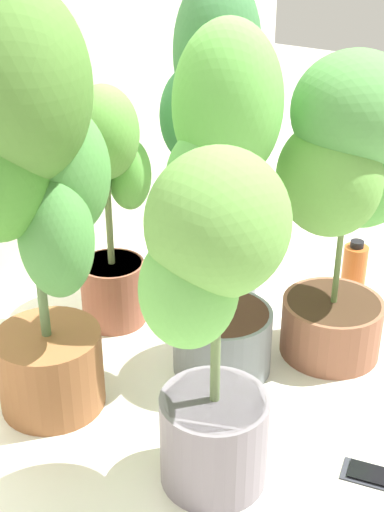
# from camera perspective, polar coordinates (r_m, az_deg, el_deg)

# --- Properties ---
(ground_plane) EXTENTS (8.00, 8.00, 0.00)m
(ground_plane) POSITION_cam_1_polar(r_m,az_deg,el_deg) (1.89, 4.41, -10.14)
(ground_plane) COLOR silver
(ground_plane) RESTS_ON ground
(potted_plant_back_left) EXTENTS (0.43, 0.43, 1.01)m
(potted_plant_back_left) POSITION_cam_1_polar(r_m,az_deg,el_deg) (1.55, -12.84, 5.95)
(potted_plant_back_left) COLOR brown
(potted_plant_back_left) RESTS_ON ground
(potted_plant_back_right) EXTENTS (0.38, 0.28, 0.97)m
(potted_plant_back_right) POSITION_cam_1_polar(r_m,az_deg,el_deg) (2.07, 2.01, 10.15)
(potted_plant_back_right) COLOR slate
(potted_plant_back_right) RESTS_ON ground
(potted_plant_front_left) EXTENTS (0.33, 0.30, 0.76)m
(potted_plant_front_left) POSITION_cam_1_polar(r_m,az_deg,el_deg) (1.35, 1.54, -4.12)
(potted_plant_front_left) COLOR slate
(potted_plant_front_left) RESTS_ON ground
(potted_plant_front_right) EXTENTS (0.44, 0.36, 0.83)m
(potted_plant_front_right) POSITION_cam_1_polar(r_m,az_deg,el_deg) (1.79, 12.32, 5.78)
(potted_plant_front_right) COLOR #8F573F
(potted_plant_front_right) RESTS_ON ground
(potted_plant_back_center) EXTENTS (0.28, 0.21, 0.71)m
(potted_plant_back_center) POSITION_cam_1_polar(r_m,az_deg,el_deg) (1.96, -6.79, 4.65)
(potted_plant_back_center) COLOR #93513C
(potted_plant_back_center) RESTS_ON ground
(potted_plant_center) EXTENTS (0.34, 0.33, 0.91)m
(potted_plant_center) POSITION_cam_1_polar(r_m,az_deg,el_deg) (1.68, 2.43, 4.65)
(potted_plant_center) COLOR slate
(potted_plant_center) RESTS_ON ground
(cell_phone) EXTENTS (0.10, 0.16, 0.01)m
(cell_phone) POSITION_cam_1_polar(r_m,az_deg,el_deg) (1.68, 14.53, -16.76)
(cell_phone) COLOR #31333B
(cell_phone) RESTS_ON ground
(nutrient_bottle) EXTENTS (0.08, 0.08, 0.20)m
(nutrient_bottle) POSITION_cam_1_polar(r_m,az_deg,el_deg) (2.25, 12.91, -1.25)
(nutrient_bottle) COLOR #BE5B25
(nutrient_bottle) RESTS_ON ground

